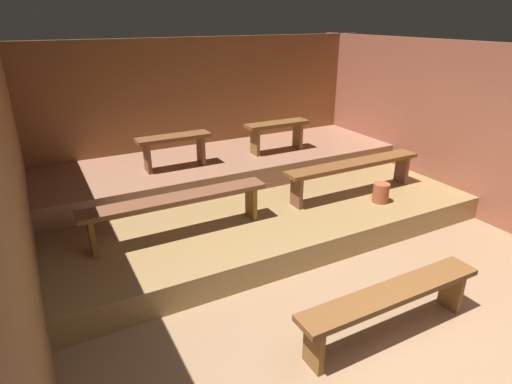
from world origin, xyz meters
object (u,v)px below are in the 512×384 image
(bench_floor_center, at_px, (391,299))
(bench_middle_right, at_px, (277,130))
(bench_middle_left, at_px, (174,144))
(bench_lower_left, at_px, (177,203))
(bench_lower_right, at_px, (354,168))
(pail_lower, at_px, (381,193))

(bench_floor_center, bearing_deg, bench_middle_right, 75.37)
(bench_middle_left, bearing_deg, bench_lower_left, -107.57)
(bench_lower_right, height_order, bench_middle_right, bench_middle_right)
(bench_lower_left, bearing_deg, bench_floor_center, -60.51)
(bench_floor_center, distance_m, bench_lower_right, 2.43)
(bench_lower_right, height_order, bench_middle_left, bench_middle_left)
(bench_lower_left, relative_size, pail_lower, 8.08)
(bench_lower_left, bearing_deg, bench_middle_left, 72.43)
(bench_lower_right, relative_size, bench_middle_left, 2.05)
(bench_floor_center, xyz_separation_m, bench_lower_left, (-1.15, 2.03, 0.31))
(bench_lower_left, xyz_separation_m, bench_middle_right, (2.02, 1.30, 0.27))
(bench_lower_right, distance_m, bench_middle_left, 2.42)
(bench_lower_left, height_order, pail_lower, bench_lower_left)
(bench_lower_right, bearing_deg, bench_floor_center, -122.28)
(bench_middle_right, bearing_deg, pail_lower, -71.80)
(bench_floor_center, xyz_separation_m, bench_middle_left, (-0.74, 3.34, 0.58))
(bench_lower_left, xyz_separation_m, pail_lower, (2.58, -0.39, -0.25))
(bench_floor_center, distance_m, bench_lower_left, 2.36)
(bench_floor_center, bearing_deg, bench_lower_left, 119.49)
(pail_lower, bearing_deg, bench_lower_left, 171.43)
(bench_middle_right, height_order, pail_lower, bench_middle_right)
(bench_lower_left, height_order, bench_lower_right, same)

